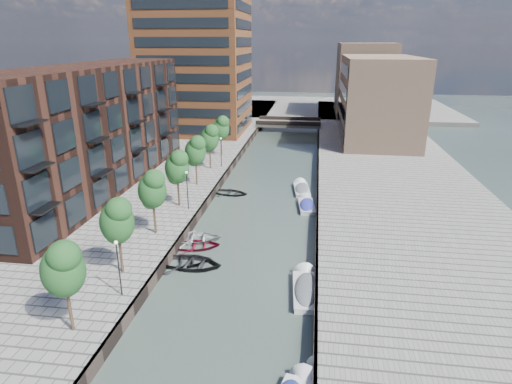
% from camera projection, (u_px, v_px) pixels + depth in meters
% --- Properties ---
extents(water, '(300.00, 300.00, 0.00)m').
position_uv_depth(water, '(273.00, 176.00, 58.76)').
color(water, '#38473F').
rests_on(water, ground).
extents(quay_left, '(60.00, 140.00, 1.00)m').
position_uv_depth(quay_left, '(31.00, 162.00, 63.30)').
color(quay_left, gray).
rests_on(quay_left, ground).
extents(quay_right, '(20.00, 140.00, 1.00)m').
position_uv_depth(quay_right, '(393.00, 177.00, 56.49)').
color(quay_right, gray).
rests_on(quay_right, ground).
extents(quay_wall_left, '(0.25, 140.00, 1.00)m').
position_uv_depth(quay_wall_left, '(229.00, 170.00, 59.39)').
color(quay_wall_left, '#332823').
rests_on(quay_wall_left, ground).
extents(quay_wall_right, '(0.25, 140.00, 1.00)m').
position_uv_depth(quay_wall_right, '(318.00, 174.00, 57.79)').
color(quay_wall_right, '#332823').
rests_on(quay_wall_right, ground).
extents(far_closure, '(80.00, 40.00, 1.00)m').
position_uv_depth(far_closure, '(296.00, 108.00, 114.57)').
color(far_closure, gray).
rests_on(far_closure, ground).
extents(apartment_block, '(8.00, 38.00, 14.00)m').
position_uv_depth(apartment_block, '(93.00, 128.00, 49.36)').
color(apartment_block, black).
rests_on(apartment_block, quay_left).
extents(tower, '(18.00, 18.00, 30.00)m').
position_uv_depth(tower, '(196.00, 49.00, 78.94)').
color(tower, '#9A552C').
rests_on(tower, quay_left).
extents(tan_block_near, '(12.00, 25.00, 14.00)m').
position_uv_depth(tan_block_near, '(378.00, 98.00, 74.50)').
color(tan_block_near, '#A58065').
rests_on(tan_block_near, quay_right).
extents(tan_block_far, '(12.00, 20.00, 16.00)m').
position_uv_depth(tan_block_far, '(364.00, 80.00, 98.42)').
color(tan_block_far, '#A58065').
rests_on(tan_block_far, quay_right).
extents(bridge, '(13.00, 6.00, 1.30)m').
position_uv_depth(bridge, '(289.00, 123.00, 88.14)').
color(bridge, gray).
rests_on(bridge, ground).
extents(tree_0, '(2.50, 2.50, 5.95)m').
position_uv_depth(tree_0, '(63.00, 267.00, 24.50)').
color(tree_0, '#382619').
rests_on(tree_0, quay_left).
extents(tree_1, '(2.50, 2.50, 5.95)m').
position_uv_depth(tree_1, '(117.00, 219.00, 31.03)').
color(tree_1, '#382619').
rests_on(tree_1, quay_left).
extents(tree_2, '(2.50, 2.50, 5.95)m').
position_uv_depth(tree_2, '(152.00, 188.00, 37.57)').
color(tree_2, '#382619').
rests_on(tree_2, quay_left).
extents(tree_3, '(2.50, 2.50, 5.95)m').
position_uv_depth(tree_3, '(177.00, 166.00, 44.10)').
color(tree_3, '#382619').
rests_on(tree_3, quay_left).
extents(tree_4, '(2.50, 2.50, 5.95)m').
position_uv_depth(tree_4, '(195.00, 150.00, 50.63)').
color(tree_4, '#382619').
rests_on(tree_4, quay_left).
extents(tree_5, '(2.50, 2.50, 5.95)m').
position_uv_depth(tree_5, '(209.00, 137.00, 57.16)').
color(tree_5, '#382619').
rests_on(tree_5, quay_left).
extents(tree_6, '(2.50, 2.50, 5.95)m').
position_uv_depth(tree_6, '(221.00, 127.00, 63.69)').
color(tree_6, '#382619').
rests_on(tree_6, quay_left).
extents(lamp_0, '(0.24, 0.24, 4.12)m').
position_uv_depth(lamp_0, '(118.00, 262.00, 28.67)').
color(lamp_0, black).
rests_on(lamp_0, quay_left).
extents(lamp_1, '(0.24, 0.24, 4.12)m').
position_uv_depth(lamp_1, '(187.00, 186.00, 43.59)').
color(lamp_1, black).
rests_on(lamp_1, quay_left).
extents(lamp_2, '(0.24, 0.24, 4.12)m').
position_uv_depth(lamp_2, '(221.00, 149.00, 58.52)').
color(lamp_2, black).
rests_on(lamp_2, quay_left).
extents(sloop_0, '(5.33, 4.50, 0.94)m').
position_uv_depth(sloop_0, '(184.00, 264.00, 35.60)').
color(sloop_0, black).
rests_on(sloop_0, ground).
extents(sloop_1, '(5.39, 4.02, 1.07)m').
position_uv_depth(sloop_1, '(192.00, 267.00, 35.17)').
color(sloop_1, black).
rests_on(sloop_1, ground).
extents(sloop_2, '(4.80, 3.88, 0.88)m').
position_uv_depth(sloop_2, '(197.00, 248.00, 38.37)').
color(sloop_2, maroon).
rests_on(sloop_2, ground).
extents(sloop_3, '(5.65, 4.62, 1.02)m').
position_uv_depth(sloop_3, '(195.00, 241.00, 39.64)').
color(sloop_3, '#BDBDBB').
rests_on(sloop_3, ground).
extents(sloop_4, '(4.53, 3.53, 0.86)m').
position_uv_depth(sloop_4, '(231.00, 194.00, 51.65)').
color(sloop_4, black).
rests_on(sloop_4, ground).
extents(motorboat_1, '(2.29, 5.63, 1.84)m').
position_uv_depth(motorboat_1, '(306.00, 288.00, 31.71)').
color(motorboat_1, silver).
rests_on(motorboat_1, ground).
extents(motorboat_3, '(2.19, 4.97, 1.61)m').
position_uv_depth(motorboat_3, '(306.00, 205.00, 47.81)').
color(motorboat_3, '#BBBCB9').
rests_on(motorboat_3, ground).
extents(motorboat_4, '(2.35, 5.25, 1.69)m').
position_uv_depth(motorboat_4, '(301.00, 189.00, 52.96)').
color(motorboat_4, silver).
rests_on(motorboat_4, ground).
extents(car, '(2.68, 3.93, 1.24)m').
position_uv_depth(car, '(351.00, 138.00, 74.01)').
color(car, '#A4A5A8').
rests_on(car, quay_right).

